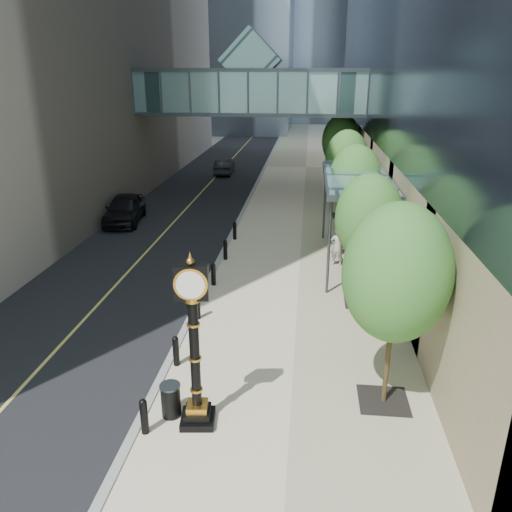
# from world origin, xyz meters

# --- Properties ---
(ground) EXTENTS (320.00, 320.00, 0.00)m
(ground) POSITION_xyz_m (0.00, 0.00, 0.00)
(ground) COLOR gray
(ground) RESTS_ON ground
(road) EXTENTS (8.00, 180.00, 0.02)m
(road) POSITION_xyz_m (-7.00, 40.00, 0.01)
(road) COLOR black
(road) RESTS_ON ground
(sidewalk) EXTENTS (8.00, 180.00, 0.06)m
(sidewalk) POSITION_xyz_m (1.00, 40.00, 0.03)
(sidewalk) COLOR beige
(sidewalk) RESTS_ON ground
(curb) EXTENTS (0.25, 180.00, 0.07)m
(curb) POSITION_xyz_m (-3.00, 40.00, 0.04)
(curb) COLOR gray
(curb) RESTS_ON ground
(skywalk) EXTENTS (17.00, 4.20, 5.80)m
(skywalk) POSITION_xyz_m (-3.00, 28.00, 7.71)
(skywalk) COLOR slate
(skywalk) RESTS_ON ground
(entrance_canopy) EXTENTS (3.00, 8.00, 4.38)m
(entrance_canopy) POSITION_xyz_m (3.48, 14.00, 4.19)
(entrance_canopy) COLOR #383F44
(entrance_canopy) RESTS_ON ground
(bollard_row) EXTENTS (0.20, 16.20, 0.90)m
(bollard_row) POSITION_xyz_m (-2.70, 9.00, 0.51)
(bollard_row) COLOR black
(bollard_row) RESTS_ON sidewalk
(street_trees) EXTENTS (2.86, 28.84, 5.88)m
(street_trees) POSITION_xyz_m (3.60, 16.29, 3.83)
(street_trees) COLOR black
(street_trees) RESTS_ON sidewalk
(street_clock) EXTENTS (0.97, 0.97, 4.68)m
(street_clock) POSITION_xyz_m (-1.44, 1.55, 2.09)
(street_clock) COLOR black
(street_clock) RESTS_ON sidewalk
(trash_bin) EXTENTS (0.65, 0.65, 0.90)m
(trash_bin) POSITION_xyz_m (-2.21, 1.76, 0.51)
(trash_bin) COLOR black
(trash_bin) RESTS_ON sidewalk
(pedestrian) EXTENTS (0.74, 0.56, 1.86)m
(pedestrian) POSITION_xyz_m (2.77, 13.62, 0.99)
(pedestrian) COLOR #A6A298
(pedestrian) RESTS_ON sidewalk
(car_near) EXTENTS (2.68, 5.23, 1.70)m
(car_near) POSITION_xyz_m (-10.00, 19.79, 0.87)
(car_near) COLOR black
(car_near) RESTS_ON road
(car_far) EXTENTS (1.62, 4.23, 1.38)m
(car_far) POSITION_xyz_m (-6.43, 36.00, 0.71)
(car_far) COLOR black
(car_far) RESTS_ON road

